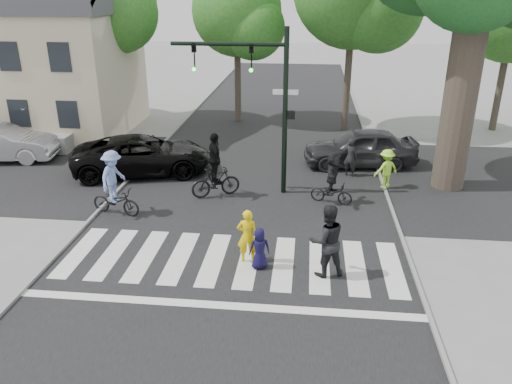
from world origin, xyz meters
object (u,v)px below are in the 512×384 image
pedestrian_woman (247,236)px  car_grey (360,147)px  traffic_signal (262,89)px  cyclist_mid (215,171)px  pedestrian_child (260,249)px  pedestrian_adult (327,241)px  cyclist_right (332,181)px  car_suv (143,155)px  cyclist_left (114,187)px

pedestrian_woman → car_grey: (3.83, 8.62, 0.02)m
traffic_signal → cyclist_mid: (-1.62, -0.61, -2.91)m
pedestrian_woman → pedestrian_child: 0.53m
pedestrian_adult → pedestrian_woman: bearing=-30.0°
cyclist_right → car_grey: size_ratio=0.40×
traffic_signal → pedestrian_adult: traffic_signal is taller
traffic_signal → car_suv: traffic_signal is taller
pedestrian_woman → car_suv: size_ratio=0.28×
pedestrian_child → car_suv: car_suv is taller
pedestrian_child → cyclist_mid: (-2.12, 4.91, 0.39)m
traffic_signal → cyclist_right: (2.60, -0.81, -3.04)m
cyclist_mid → car_grey: size_ratio=0.50×
cyclist_right → cyclist_left: bearing=-166.9°
pedestrian_adult → cyclist_mid: (-3.91, 5.06, -0.03)m
traffic_signal → cyclist_left: (-4.72, -2.52, -2.92)m
traffic_signal → car_grey: bearing=40.9°
cyclist_mid → car_suv: (-3.44, 2.13, -0.21)m
car_suv → cyclist_left: bearing=169.8°
pedestrian_child → car_grey: bearing=-126.8°
traffic_signal → pedestrian_woman: 6.06m
cyclist_right → pedestrian_adult: bearing=-93.8°
pedestrian_woman → car_grey: car_grey is taller
cyclist_mid → car_grey: cyclist_mid is taller
cyclist_mid → traffic_signal: bearing=20.7°
cyclist_left → traffic_signal: bearing=28.1°
pedestrian_adult → cyclist_mid: size_ratio=0.85×
traffic_signal → cyclist_left: traffic_signal is taller
traffic_signal → car_grey: traffic_signal is taller
cyclist_right → pedestrian_woman: bearing=-119.5°
traffic_signal → pedestrian_child: traffic_signal is taller
pedestrian_child → pedestrian_adult: 1.85m
car_grey → cyclist_mid: bearing=-60.5°
pedestrian_child → cyclist_left: cyclist_left is taller
pedestrian_woman → cyclist_left: (-4.84, 2.68, 0.18)m
pedestrian_adult → cyclist_left: 7.68m
pedestrian_child → cyclist_mid: 5.36m
traffic_signal → car_grey: 6.06m
pedestrian_adult → car_grey: (1.66, 9.10, -0.20)m
car_grey → pedestrian_adult: bearing=-16.8°
cyclist_mid → car_suv: 4.05m
pedestrian_adult → car_suv: 10.29m
cyclist_mid → car_grey: (5.57, 4.03, -0.17)m
cyclist_right → car_suv: size_ratio=0.34×
pedestrian_woman → pedestrian_child: bearing=135.0°
pedestrian_child → cyclist_left: bearing=-45.7°
cyclist_right → car_suv: bearing=163.1°
traffic_signal → cyclist_left: 6.10m
pedestrian_woman → cyclist_left: cyclist_left is taller
traffic_signal → pedestrian_adult: size_ratio=2.93×
pedestrian_adult → pedestrian_child: bearing=-22.5°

